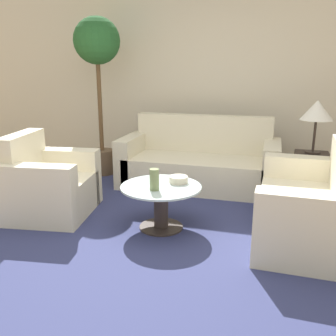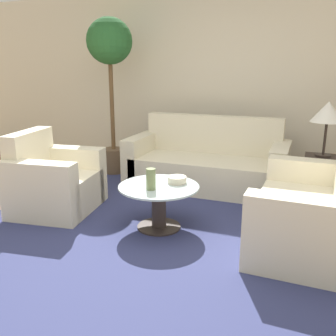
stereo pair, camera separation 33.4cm
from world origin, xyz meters
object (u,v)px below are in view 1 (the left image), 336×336
object	(u,v)px
loveseat	(314,210)
table_lamp	(317,111)
coffee_table	(161,201)
sofa_main	(200,164)
vase	(154,180)
bowl	(178,179)
armchair	(47,187)
potted_plant	(98,60)

from	to	relation	value
loveseat	table_lamp	world-z (taller)	table_lamp
coffee_table	sofa_main	bearing A→B (deg)	86.23
coffee_table	vase	xyz separation A→B (m)	(-0.02, -0.13, 0.26)
vase	bowl	xyz separation A→B (m)	(0.16, 0.28, -0.07)
armchair	coffee_table	world-z (taller)	armchair
potted_plant	loveseat	bearing A→B (deg)	-27.64
potted_plant	bowl	distance (m)	2.41
sofa_main	bowl	bearing A→B (deg)	-88.24
armchair	potted_plant	size ratio (longest dim) A/B	0.46
sofa_main	armchair	bearing A→B (deg)	-134.46
armchair	table_lamp	size ratio (longest dim) A/B	1.58
sofa_main	potted_plant	xyz separation A→B (m)	(-1.48, 0.15, 1.34)
loveseat	potted_plant	xyz separation A→B (m)	(-2.79, 1.46, 1.34)
table_lamp	potted_plant	xyz separation A→B (m)	(-2.86, 0.17, 0.59)
vase	bowl	distance (m)	0.33
loveseat	vase	xyz separation A→B (m)	(-1.43, -0.28, 0.25)
potted_plant	bowl	size ratio (longest dim) A/B	11.91
bowl	vase	bearing A→B (deg)	-120.03
coffee_table	vase	bearing A→B (deg)	-100.07
loveseat	potted_plant	size ratio (longest dim) A/B	0.66
sofa_main	bowl	world-z (taller)	sofa_main
sofa_main	table_lamp	world-z (taller)	table_lamp
potted_plant	bowl	bearing A→B (deg)	-43.91
armchair	coffee_table	distance (m)	1.29
armchair	potted_plant	world-z (taller)	potted_plant
coffee_table	potted_plant	xyz separation A→B (m)	(-1.38, 1.61, 1.34)
table_lamp	bowl	world-z (taller)	table_lamp
potted_plant	vase	world-z (taller)	potted_plant
armchair	loveseat	xyz separation A→B (m)	(2.70, 0.10, -0.00)
bowl	loveseat	bearing A→B (deg)	0.12
loveseat	potted_plant	bearing A→B (deg)	-115.82
sofa_main	vase	distance (m)	1.61
sofa_main	armchair	distance (m)	1.98
sofa_main	coffee_table	xyz separation A→B (m)	(-0.10, -1.46, -0.01)
sofa_main	armchair	size ratio (longest dim) A/B	2.01
loveseat	bowl	distance (m)	1.28
bowl	table_lamp	bearing A→B (deg)	43.84
vase	bowl	bearing A→B (deg)	59.97
loveseat	coffee_table	distance (m)	1.41
armchair	bowl	world-z (taller)	armchair
table_lamp	potted_plant	size ratio (longest dim) A/B	0.29
sofa_main	bowl	xyz separation A→B (m)	(0.04, -1.31, 0.18)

